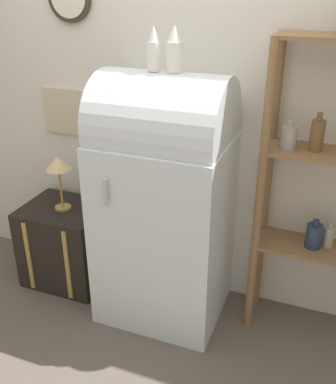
{
  "coord_description": "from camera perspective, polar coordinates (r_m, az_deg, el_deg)",
  "views": [
    {
      "loc": [
        0.9,
        -2.01,
        2.03
      ],
      "look_at": [
        0.02,
        0.23,
        0.86
      ],
      "focal_mm": 42.0,
      "sensor_mm": 36.0,
      "label": 1
    }
  ],
  "objects": [
    {
      "name": "vase_center",
      "position": [
        2.43,
        0.83,
        17.53
      ],
      "size": [
        0.09,
        0.09,
        0.24
      ],
      "color": "white",
      "rests_on": "refrigerator"
    },
    {
      "name": "desk_lamp",
      "position": [
        3.04,
        -13.75,
        3.14
      ],
      "size": [
        0.17,
        0.17,
        0.38
      ],
      "color": "#AD8942",
      "rests_on": "suitcase_trunk"
    },
    {
      "name": "vase_left",
      "position": [
        2.46,
        -1.82,
        17.56
      ],
      "size": [
        0.07,
        0.07,
        0.23
      ],
      "color": "white",
      "rests_on": "refrigerator"
    },
    {
      "name": "ground_plane",
      "position": [
        2.99,
        -2.15,
        -16.84
      ],
      "size": [
        12.0,
        12.0,
        0.0
      ],
      "primitive_type": "plane",
      "color": "#60564C"
    },
    {
      "name": "wall_back",
      "position": [
        2.82,
        1.98,
        11.93
      ],
      "size": [
        7.0,
        0.09,
        2.7
      ],
      "color": "silver",
      "rests_on": "ground_plane"
    },
    {
      "name": "refrigerator",
      "position": [
        2.71,
        -0.49,
        -0.91
      ],
      "size": [
        0.75,
        0.67,
        1.57
      ],
      "color": "silver",
      "rests_on": "ground_plane"
    },
    {
      "name": "shelf_unit",
      "position": [
        2.6,
        20.14,
        1.08
      ],
      "size": [
        0.79,
        0.3,
        1.77
      ],
      "color": "olive",
      "rests_on": "ground_plane"
    },
    {
      "name": "suitcase_trunk",
      "position": [
        3.32,
        -12.7,
        -6.4
      ],
      "size": [
        0.56,
        0.48,
        0.58
      ],
      "color": "black",
      "rests_on": "ground_plane"
    }
  ]
}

